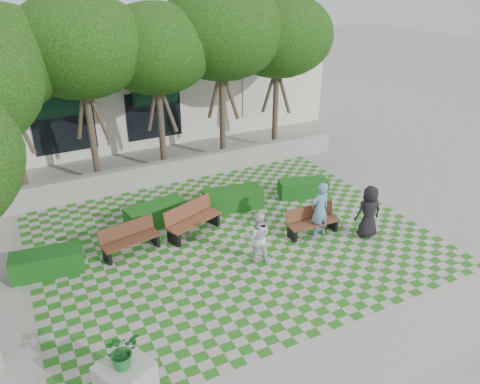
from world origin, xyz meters
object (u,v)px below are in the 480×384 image
person_dark (369,212)px  person_white (258,237)px  person_blue (320,209)px  bench_west (130,239)px  bench_mid (192,220)px  hedge_midleft (156,214)px  planter_front (125,375)px  bench_east (312,221)px  hedge_west (47,263)px  hedge_east (303,188)px  hedge_midright (233,199)px

person_dark → person_white: (-3.80, 0.41, -0.08)m
person_blue → bench_west: bearing=-21.1°
bench_mid → person_white: bearing=-84.9°
bench_mid → hedge_midleft: bench_mid is taller
planter_front → hedge_midleft: bearing=67.2°
bench_east → person_white: bearing=-164.6°
bench_west → planter_front: 5.48m
person_dark → hedge_west: bearing=-5.1°
person_white → planter_front: bearing=58.5°
bench_west → bench_east: bearing=-26.3°
person_blue → person_white: 2.48m
hedge_east → hedge_midright: hedge_midright is taller
hedge_east → hedge_midright: (-2.80, 0.33, 0.04)m
hedge_midleft → hedge_midright: bearing=-4.5°
bench_east → planter_front: planter_front is taller
hedge_west → planter_front: planter_front is taller
hedge_east → hedge_midleft: 5.62m
bench_east → bench_west: bearing=166.1°
person_dark → person_blue: bearing=-18.9°
hedge_midleft → person_blue: bearing=-35.3°
hedge_east → person_blue: bearing=-114.4°
bench_east → person_blue: (0.13, -0.18, 0.49)m
person_dark → bench_mid: bearing=-18.9°
person_dark → bench_east: bearing=-22.0°
bench_mid → planter_front: 6.53m
person_dark → person_white: bearing=4.1°
bench_east → planter_front: (-7.05, -3.64, 0.23)m
hedge_west → person_blue: 8.26m
bench_east → person_white: 2.40m
planter_front → bench_mid: bearing=56.3°
person_dark → hedge_midleft: bearing=-23.7°
planter_front → hedge_midright: bearing=48.9°
person_dark → person_white: 3.82m
hedge_midright → planter_front: size_ratio=1.25×
bench_mid → hedge_west: size_ratio=1.05×
bench_east → bench_west: 5.76m
person_dark → person_white: person_dark is taller
planter_front → person_blue: 7.98m
hedge_west → person_blue: bearing=-12.7°
hedge_east → person_blue: person_blue is taller
bench_east → bench_mid: (-3.43, 1.80, 0.05)m
planter_front → person_blue: bearing=25.7°
hedge_east → hedge_midleft: bearing=174.4°
hedge_midright → person_dark: (2.99, -3.66, 0.51)m
hedge_midright → bench_east: bearing=-61.2°
bench_east → planter_front: 7.94m
hedge_midright → person_dark: 4.75m
hedge_midright → bench_west: bearing=-164.7°
hedge_midright → hedge_west: bearing=-170.3°
bench_east → hedge_east: bearing=63.9°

